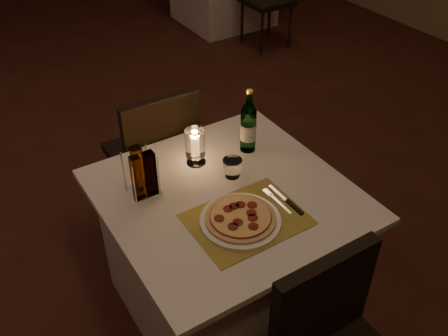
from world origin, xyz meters
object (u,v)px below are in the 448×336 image
water_bottle (248,127)px  plate (240,220)px  main_table (226,253)px  pizza (240,217)px  hurricane_candle (195,144)px  chair_far (156,148)px  tumbler (232,168)px

water_bottle → plate: bearing=-127.5°
main_table → pizza: 0.44m
main_table → hurricane_candle: 0.53m
chair_far → pizza: chair_far is taller
plate → pizza: size_ratio=1.14×
chair_far → plate: bearing=-93.2°
main_table → plate: size_ratio=3.12×
plate → tumbler: (0.13, 0.27, 0.03)m
chair_far → hurricane_candle: bearing=-90.3°
chair_far → main_table: bearing=-90.0°
chair_far → water_bottle: (0.26, -0.49, 0.32)m
chair_far → water_bottle: water_bottle is taller
main_table → plate: (-0.05, -0.18, 0.38)m
main_table → tumbler: tumbler is taller
main_table → pizza: pizza is taller
tumbler → chair_far: bearing=97.7°
chair_far → plate: (-0.05, -0.89, 0.20)m
main_table → hurricane_candle: size_ratio=5.79×
water_bottle → hurricane_candle: bearing=171.8°
main_table → chair_far: size_ratio=1.11×
chair_far → water_bottle: bearing=-62.6°
pizza → hurricane_candle: (0.05, 0.44, 0.07)m
main_table → hurricane_candle: bearing=90.6°
plate → pizza: bearing=77.5°
tumbler → water_bottle: bearing=37.7°
plate → tumbler: 0.30m
main_table → water_bottle: 0.60m
plate → hurricane_candle: size_ratio=1.85×
plate → chair_far: bearing=86.8°
plate → pizza: (0.00, 0.00, 0.02)m
tumbler → main_table: bearing=-134.4°
main_table → water_bottle: water_bottle is taller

